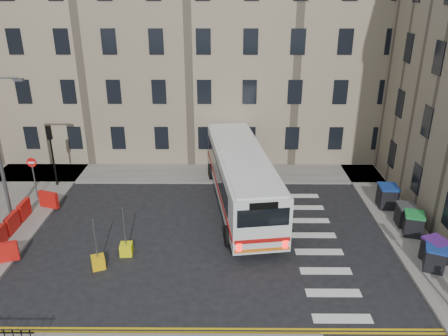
{
  "coord_description": "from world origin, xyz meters",
  "views": [
    {
      "loc": [
        -0.69,
        -19.94,
        12.35
      ],
      "look_at": [
        -0.82,
        2.61,
        3.0
      ],
      "focal_mm": 35.0,
      "sensor_mm": 36.0,
      "label": 1
    }
  ],
  "objects_px": {
    "wheelie_bin_a": "(435,258)",
    "bollard_chevron": "(126,249)",
    "bus": "(241,176)",
    "wheelie_bin_e": "(387,196)",
    "wheelie_bin_b": "(435,251)",
    "bollard_yellow": "(98,262)",
    "wheelie_bin_d": "(406,215)",
    "wheelie_bin_c": "(413,224)"
  },
  "relations": [
    {
      "from": "wheelie_bin_a",
      "to": "bollard_chevron",
      "type": "distance_m",
      "value": 14.73
    },
    {
      "from": "wheelie_bin_a",
      "to": "bollard_chevron",
      "type": "bearing_deg",
      "value": -162.11
    },
    {
      "from": "bus",
      "to": "wheelie_bin_e",
      "type": "relative_size",
      "value": 9.36
    },
    {
      "from": "bus",
      "to": "wheelie_bin_b",
      "type": "relative_size",
      "value": 9.37
    },
    {
      "from": "wheelie_bin_b",
      "to": "wheelie_bin_e",
      "type": "xyz_separation_m",
      "value": [
        -0.34,
        5.71,
        0.08
      ]
    },
    {
      "from": "wheelie_bin_a",
      "to": "bollard_yellow",
      "type": "xyz_separation_m",
      "value": [
        -15.77,
        0.17,
        -0.44
      ]
    },
    {
      "from": "wheelie_bin_d",
      "to": "bollard_yellow",
      "type": "distance_m",
      "value": 16.45
    },
    {
      "from": "wheelie_bin_a",
      "to": "wheelie_bin_d",
      "type": "bearing_deg",
      "value": 110.11
    },
    {
      "from": "bus",
      "to": "wheelie_bin_d",
      "type": "bearing_deg",
      "value": -23.54
    },
    {
      "from": "wheelie_bin_e",
      "to": "wheelie_bin_b",
      "type": "bearing_deg",
      "value": -82.95
    },
    {
      "from": "bus",
      "to": "wheelie_bin_e",
      "type": "height_order",
      "value": "bus"
    },
    {
      "from": "wheelie_bin_b",
      "to": "wheelie_bin_c",
      "type": "xyz_separation_m",
      "value": [
        -0.04,
        2.55,
        0.01
      ]
    },
    {
      "from": "wheelie_bin_d",
      "to": "wheelie_bin_b",
      "type": "bearing_deg",
      "value": -84.39
    },
    {
      "from": "bollard_chevron",
      "to": "bollard_yellow",
      "type": "bearing_deg",
      "value": -134.27
    },
    {
      "from": "wheelie_bin_c",
      "to": "bollard_chevron",
      "type": "relative_size",
      "value": 2.21
    },
    {
      "from": "bus",
      "to": "bollard_yellow",
      "type": "relative_size",
      "value": 21.08
    },
    {
      "from": "wheelie_bin_b",
      "to": "bollard_chevron",
      "type": "relative_size",
      "value": 2.25
    },
    {
      "from": "wheelie_bin_a",
      "to": "wheelie_bin_e",
      "type": "distance_m",
      "value": 6.28
    },
    {
      "from": "wheelie_bin_a",
      "to": "wheelie_bin_d",
      "type": "height_order",
      "value": "wheelie_bin_d"
    },
    {
      "from": "wheelie_bin_e",
      "to": "bollard_chevron",
      "type": "distance_m",
      "value": 15.43
    },
    {
      "from": "wheelie_bin_b",
      "to": "bollard_chevron",
      "type": "xyz_separation_m",
      "value": [
        -14.93,
        0.74,
        -0.45
      ]
    },
    {
      "from": "wheelie_bin_a",
      "to": "bollard_chevron",
      "type": "relative_size",
      "value": 2.22
    },
    {
      "from": "bus",
      "to": "wheelie_bin_b",
      "type": "height_order",
      "value": "bus"
    },
    {
      "from": "bus",
      "to": "wheelie_bin_c",
      "type": "distance_m",
      "value": 9.78
    },
    {
      "from": "bus",
      "to": "wheelie_bin_b",
      "type": "distance_m",
      "value": 11.0
    },
    {
      "from": "wheelie_bin_c",
      "to": "wheelie_bin_b",
      "type": "bearing_deg",
      "value": -72.99
    },
    {
      "from": "wheelie_bin_c",
      "to": "bollard_chevron",
      "type": "xyz_separation_m",
      "value": [
        -14.89,
        -1.81,
        -0.47
      ]
    },
    {
      "from": "bus",
      "to": "wheelie_bin_b",
      "type": "bearing_deg",
      "value": -41.6
    },
    {
      "from": "wheelie_bin_d",
      "to": "bollard_yellow",
      "type": "height_order",
      "value": "wheelie_bin_d"
    },
    {
      "from": "bollard_yellow",
      "to": "bus",
      "type": "bearing_deg",
      "value": 43.05
    },
    {
      "from": "wheelie_bin_b",
      "to": "bollard_yellow",
      "type": "xyz_separation_m",
      "value": [
        -16.03,
        -0.39,
        -0.45
      ]
    },
    {
      "from": "wheelie_bin_a",
      "to": "bollard_yellow",
      "type": "height_order",
      "value": "wheelie_bin_a"
    },
    {
      "from": "wheelie_bin_b",
      "to": "wheelie_bin_e",
      "type": "bearing_deg",
      "value": 72.82
    },
    {
      "from": "bus",
      "to": "bollard_chevron",
      "type": "height_order",
      "value": "bus"
    },
    {
      "from": "bus",
      "to": "bollard_chevron",
      "type": "relative_size",
      "value": 21.08
    },
    {
      "from": "wheelie_bin_c",
      "to": "wheelie_bin_d",
      "type": "distance_m",
      "value": 1.0
    },
    {
      "from": "wheelie_bin_b",
      "to": "wheelie_bin_c",
      "type": "distance_m",
      "value": 2.55
    },
    {
      "from": "wheelie_bin_b",
      "to": "wheelie_bin_a",
      "type": "bearing_deg",
      "value": -135.95
    },
    {
      "from": "bus",
      "to": "bollard_yellow",
      "type": "distance_m",
      "value": 9.66
    },
    {
      "from": "wheelie_bin_b",
      "to": "bollard_yellow",
      "type": "height_order",
      "value": "wheelie_bin_b"
    },
    {
      "from": "bollard_chevron",
      "to": "wheelie_bin_e",
      "type": "bearing_deg",
      "value": 18.84
    },
    {
      "from": "wheelie_bin_d",
      "to": "bollard_chevron",
      "type": "height_order",
      "value": "wheelie_bin_d"
    }
  ]
}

